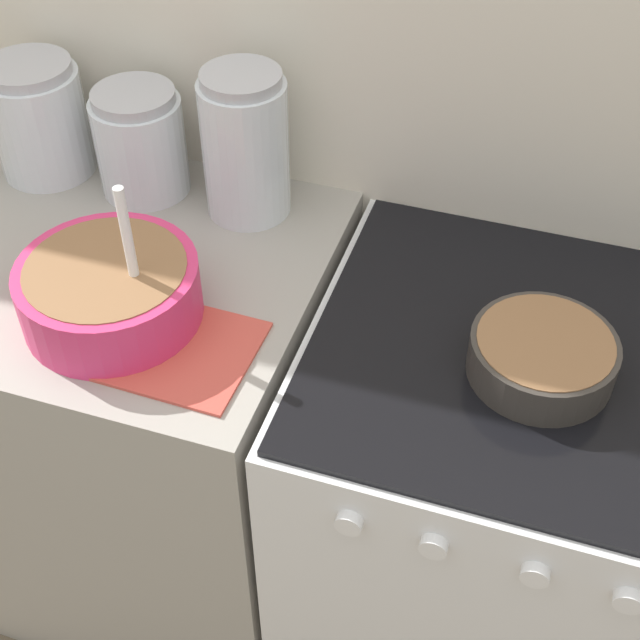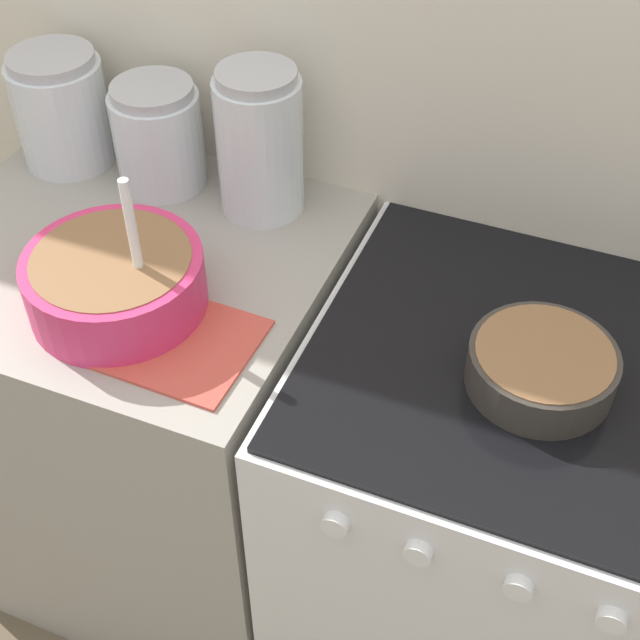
% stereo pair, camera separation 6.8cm
% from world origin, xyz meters
% --- Properties ---
extents(wall_back, '(4.45, 0.05, 2.40)m').
position_xyz_m(wall_back, '(0.00, 0.67, 1.20)').
color(wall_back, beige).
rests_on(wall_back, ground_plane).
extents(countertop_cabinet, '(0.72, 0.65, 0.92)m').
position_xyz_m(countertop_cabinet, '(-0.36, 0.32, 0.46)').
color(countertop_cabinet, '#9E998E').
rests_on(countertop_cabinet, ground_plane).
extents(stove, '(0.69, 0.67, 0.92)m').
position_xyz_m(stove, '(0.36, 0.32, 0.46)').
color(stove, silver).
rests_on(stove, ground_plane).
extents(mixing_bowl, '(0.29, 0.29, 0.26)m').
position_xyz_m(mixing_bowl, '(-0.29, 0.20, 0.98)').
color(mixing_bowl, '#E0336B').
rests_on(mixing_bowl, countertop_cabinet).
extents(baking_pan, '(0.22, 0.22, 0.07)m').
position_xyz_m(baking_pan, '(0.38, 0.29, 0.96)').
color(baking_pan, '#38332D').
rests_on(baking_pan, stove).
extents(storage_jar_left, '(0.18, 0.18, 0.22)m').
position_xyz_m(storage_jar_left, '(-0.61, 0.54, 1.02)').
color(storage_jar_left, silver).
rests_on(storage_jar_left, countertop_cabinet).
extents(storage_jar_middle, '(0.17, 0.17, 0.20)m').
position_xyz_m(storage_jar_middle, '(-0.40, 0.54, 1.01)').
color(storage_jar_middle, silver).
rests_on(storage_jar_middle, countertop_cabinet).
extents(storage_jar_right, '(0.15, 0.15, 0.27)m').
position_xyz_m(storage_jar_right, '(-0.19, 0.54, 1.04)').
color(storage_jar_right, silver).
rests_on(storage_jar_right, countertop_cabinet).
extents(recipe_page, '(0.23, 0.21, 0.01)m').
position_xyz_m(recipe_page, '(-0.15, 0.16, 0.93)').
color(recipe_page, '#CC4C3F').
rests_on(recipe_page, countertop_cabinet).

